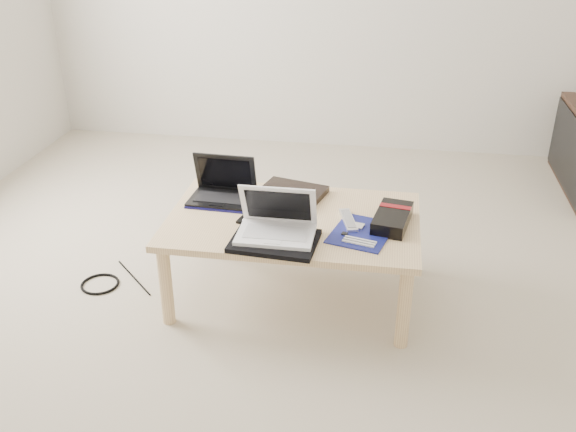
% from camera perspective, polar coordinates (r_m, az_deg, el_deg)
% --- Properties ---
extents(ground, '(4.00, 4.00, 0.00)m').
position_cam_1_polar(ground, '(3.03, -1.14, -6.81)').
color(ground, '#B5AA92').
rests_on(ground, ground).
extents(coffee_table, '(1.10, 0.70, 0.40)m').
position_cam_1_polar(coffee_table, '(2.84, 0.46, -1.03)').
color(coffee_table, '#E3C289').
rests_on(coffee_table, ground).
extents(book, '(0.35, 0.31, 0.03)m').
position_cam_1_polar(book, '(3.01, 0.26, 2.02)').
color(book, black).
rests_on(book, coffee_table).
extents(netbook, '(0.30, 0.22, 0.21)m').
position_cam_1_polar(netbook, '(2.98, -5.82, 2.26)').
color(netbook, black).
rests_on(netbook, coffee_table).
extents(tablet, '(0.27, 0.23, 0.01)m').
position_cam_1_polar(tablet, '(2.80, -1.72, -0.20)').
color(tablet, black).
rests_on(tablet, coffee_table).
extents(remote, '(0.10, 0.21, 0.02)m').
position_cam_1_polar(remote, '(2.79, 5.38, -0.38)').
color(remote, silver).
rests_on(remote, coffee_table).
extents(neoprene_sleeve, '(0.36, 0.28, 0.02)m').
position_cam_1_polar(neoprene_sleeve, '(2.61, -1.21, -2.24)').
color(neoprene_sleeve, black).
rests_on(neoprene_sleeve, coffee_table).
extents(white_laptop, '(0.31, 0.22, 0.21)m').
position_cam_1_polar(white_laptop, '(2.63, -1.02, -0.71)').
color(white_laptop, white).
rests_on(white_laptop, neoprene_sleeve).
extents(motherboard, '(0.30, 0.34, 0.01)m').
position_cam_1_polar(motherboard, '(2.71, 6.58, -1.47)').
color(motherboard, '#0C1252').
rests_on(motherboard, coffee_table).
extents(gpu_box, '(0.18, 0.29, 0.06)m').
position_cam_1_polar(gpu_box, '(2.78, 9.26, -0.20)').
color(gpu_box, black).
rests_on(gpu_box, coffee_table).
extents(cable_coil, '(0.12, 0.12, 0.01)m').
position_cam_1_polar(cable_coil, '(2.87, -2.63, 0.49)').
color(cable_coil, black).
rests_on(cable_coil, coffee_table).
extents(floor_cable_coil, '(0.23, 0.23, 0.01)m').
position_cam_1_polar(floor_cable_coil, '(3.21, -16.37, -5.82)').
color(floor_cable_coil, black).
rests_on(floor_cable_coil, ground).
extents(floor_cable_trail, '(0.27, 0.27, 0.01)m').
position_cam_1_polar(floor_cable_trail, '(3.22, -13.54, -5.34)').
color(floor_cable_trail, black).
rests_on(floor_cable_trail, ground).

